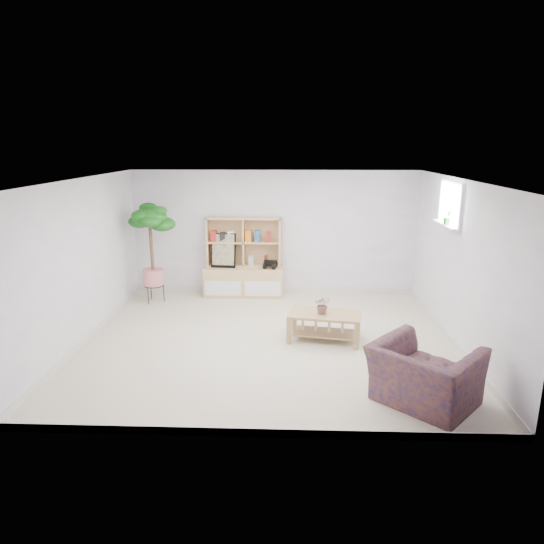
{
  "coord_description": "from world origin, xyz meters",
  "views": [
    {
      "loc": [
        0.31,
        -6.8,
        2.88
      ],
      "look_at": [
        0.04,
        0.22,
        1.02
      ],
      "focal_mm": 32.0,
      "sensor_mm": 36.0,
      "label": 1
    }
  ],
  "objects_px": {
    "floor_tree": "(152,254)",
    "armchair": "(425,371)",
    "storage_unit": "(244,257)",
    "coffee_table": "(324,327)"
  },
  "relations": [
    {
      "from": "armchair",
      "to": "floor_tree",
      "type": "bearing_deg",
      "value": 1.57
    },
    {
      "from": "floor_tree",
      "to": "armchair",
      "type": "relative_size",
      "value": 1.71
    },
    {
      "from": "floor_tree",
      "to": "storage_unit",
      "type": "bearing_deg",
      "value": 15.92
    },
    {
      "from": "storage_unit",
      "to": "floor_tree",
      "type": "bearing_deg",
      "value": -164.08
    },
    {
      "from": "floor_tree",
      "to": "armchair",
      "type": "height_order",
      "value": "floor_tree"
    },
    {
      "from": "coffee_table",
      "to": "storage_unit",
      "type": "bearing_deg",
      "value": 133.03
    },
    {
      "from": "coffee_table",
      "to": "armchair",
      "type": "distance_m",
      "value": 2.08
    },
    {
      "from": "storage_unit",
      "to": "coffee_table",
      "type": "relative_size",
      "value": 1.44
    },
    {
      "from": "storage_unit",
      "to": "coffee_table",
      "type": "height_order",
      "value": "storage_unit"
    },
    {
      "from": "floor_tree",
      "to": "armchair",
      "type": "xyz_separation_m",
      "value": [
        4.07,
        -3.53,
        -0.52
      ]
    }
  ]
}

